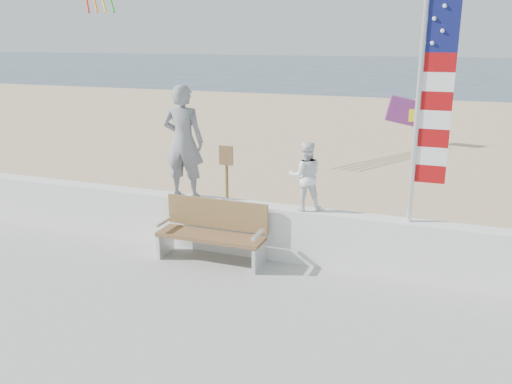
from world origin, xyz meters
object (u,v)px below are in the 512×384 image
bench (213,231)px  adult (183,142)px  flag (428,94)px  child (306,176)px

bench → adult: bearing=148.1°
bench → flag: bearing=8.1°
child → flag: size_ratio=0.32×
child → bench: size_ratio=0.62×
adult → child: bearing=173.3°
adult → flag: flag is taller
adult → child: 2.20m
flag → adult: bearing=180.0°
bench → flag: 3.96m
adult → flag: size_ratio=0.55×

